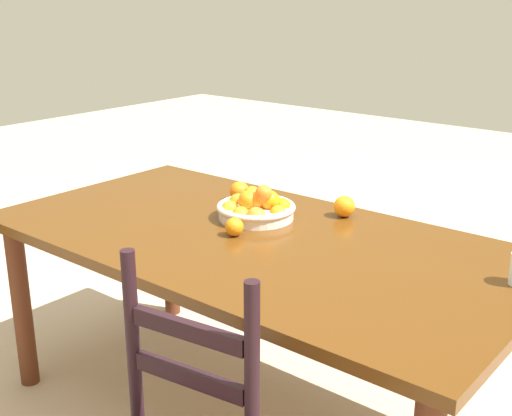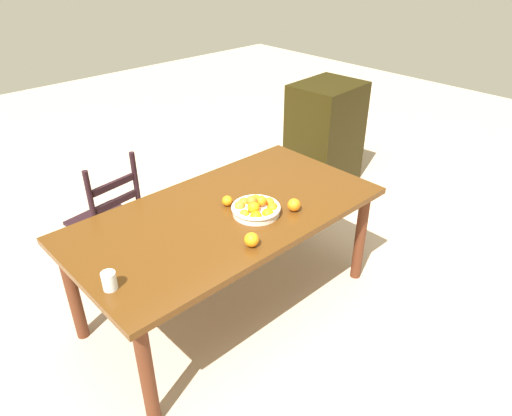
% 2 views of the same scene
% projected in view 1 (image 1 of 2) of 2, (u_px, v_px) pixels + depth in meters
% --- Properties ---
extents(ground_plane, '(12.00, 12.00, 0.00)m').
position_uv_depth(ground_plane, '(254.00, 415.00, 2.52)').
color(ground_plane, '#C0A890').
extents(dining_table, '(1.89, 0.99, 0.73)m').
position_uv_depth(dining_table, '(253.00, 257.00, 2.32)').
color(dining_table, '#4F2C0E').
rests_on(dining_table, ground).
extents(fruit_bowl, '(0.29, 0.29, 0.13)m').
position_uv_depth(fruit_bowl, '(256.00, 208.00, 2.45)').
color(fruit_bowl, silver).
rests_on(fruit_bowl, dining_table).
extents(orange_loose_0, '(0.08, 0.08, 0.08)m').
position_uv_depth(orange_loose_0, '(344.00, 206.00, 2.47)').
color(orange_loose_0, orange).
rests_on(orange_loose_0, dining_table).
extents(orange_loose_1, '(0.06, 0.06, 0.06)m').
position_uv_depth(orange_loose_1, '(234.00, 227.00, 2.28)').
color(orange_loose_1, orange).
rests_on(orange_loose_1, dining_table).
extents(orange_loose_2, '(0.08, 0.08, 0.08)m').
position_uv_depth(orange_loose_2, '(239.00, 191.00, 2.66)').
color(orange_loose_2, orange).
rests_on(orange_loose_2, dining_table).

